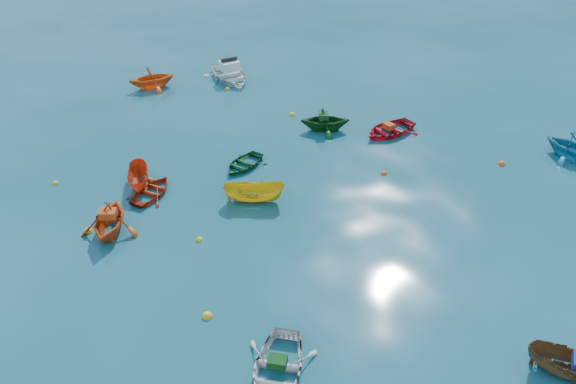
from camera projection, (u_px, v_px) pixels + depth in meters
ground at (362, 252)px, 23.32m from camera, size 160.00×160.00×0.00m
dinghy_white_near at (277, 374)px, 18.17m from camera, size 4.06×3.96×0.69m
sampan_brown_mid at (570, 376)px, 18.12m from camera, size 2.36×3.07×1.12m
dinghy_orange_w at (111, 232)px, 24.45m from camera, size 3.80×3.87×1.54m
sampan_yellow_mid at (254, 201)px, 26.44m from camera, size 2.91×2.68×1.12m
dinghy_green_e at (243, 167)px, 29.08m from camera, size 3.04×2.57×0.54m
dinghy_cyan_se at (569, 158)px, 29.86m from camera, size 2.62×3.01×1.56m
dinghy_red_nw at (152, 194)px, 26.93m from camera, size 3.18×2.87×0.54m
sampan_orange_n at (140, 185)px, 27.61m from camera, size 2.09×2.79×1.02m
dinghy_green_n at (325, 130)px, 32.51m from camera, size 3.67×3.58×1.47m
dinghy_red_ne at (389, 133)px, 32.18m from camera, size 3.45×2.54×0.70m
dinghy_orange_far at (153, 88)px, 37.68m from camera, size 3.53×3.21×1.59m
motorboat_white at (230, 80)px, 38.84m from camera, size 3.67×4.64×1.47m
tarp_green_a at (277, 362)px, 17.98m from camera, size 0.75×0.77×0.30m
tarp_orange_a at (108, 214)px, 23.97m from camera, size 0.88×0.86×0.34m
tarp_green_b at (324, 116)px, 32.01m from camera, size 0.83×0.86×0.33m
tarp_orange_b at (389, 126)px, 31.86m from camera, size 0.49×0.63×0.30m
buoy_ye_a at (207, 316)px, 20.29m from camera, size 0.38×0.38×0.38m
buoy_or_b at (501, 164)px, 29.27m from camera, size 0.37×0.37×0.37m
buoy_ye_b at (88, 232)px, 24.48m from camera, size 0.37×0.37×0.37m
buoy_or_c at (150, 180)px, 27.96m from camera, size 0.30×0.30×0.30m
buoy_ye_c at (199, 240)px, 23.99m from camera, size 0.29×0.29×0.29m
buoy_or_d at (384, 174)px, 28.49m from camera, size 0.31×0.31×0.31m
buoy_ye_d at (56, 184)px, 27.71m from camera, size 0.29×0.29×0.29m
buoy_or_e at (227, 90)px, 37.38m from camera, size 0.35×0.35×0.35m
buoy_ye_e at (292, 115)px, 34.18m from camera, size 0.36×0.36×0.36m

